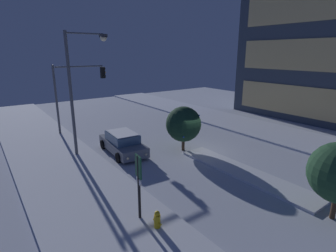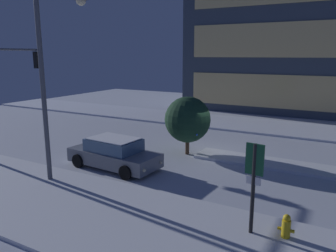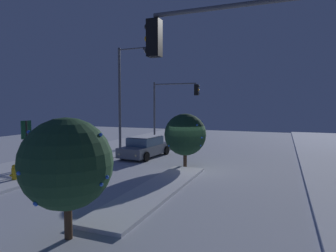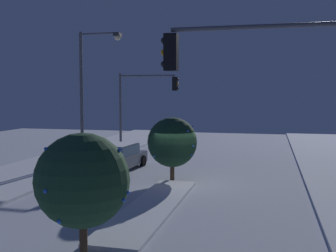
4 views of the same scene
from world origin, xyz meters
The scene contains 10 objects.
ground centered at (0.00, 0.00, 0.00)m, with size 52.00×52.00×0.00m, color silver.
curb_strip_near centered at (0.00, -8.54, 0.07)m, with size 52.00×5.20×0.14m, color silver.
curb_strip_far centered at (0.00, 8.54, 0.07)m, with size 52.00×5.20×0.14m, color silver.
median_strip centered at (4.60, -0.12, 0.07)m, with size 9.00×1.80×0.14m, color silver.
car_near centered at (-2.66, -4.28, 0.71)m, with size 4.80×2.35×1.49m.
traffic_light_corner_near_left centered at (-9.65, -4.90, 4.15)m, with size 0.32×4.60×5.91m.
street_lamp_arched centered at (-3.92, -6.44, 5.28)m, with size 0.56×2.75×8.18m.
fire_hydrant centered at (5.89, -7.10, 0.42)m, with size 0.48×0.26×0.87m.
parking_info_sign centered at (4.91, -7.32, 1.89)m, with size 0.55×0.13×2.94m.
decorated_tree_left_of_median centered at (-0.50, -0.54, 1.96)m, with size 2.51×2.51×3.22m.
Camera 1 is at (13.51, -12.13, 6.87)m, focal length 28.39 mm.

